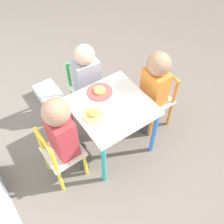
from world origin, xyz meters
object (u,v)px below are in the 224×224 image
child_front (154,86)px  plate_back (93,114)px  chair_orange (156,101)px  child_right (88,78)px  child_back (64,132)px  kids_table (112,113)px  plate_right (100,91)px  chair_green (86,89)px  storage_bin (51,97)px  chair_yellow (61,155)px

child_front → plate_back: bearing=-89.8°
chair_orange → child_right: size_ratio=0.72×
child_front → child_back: bearing=-89.0°
child_back → kids_table: bearing=-90.0°
child_front → plate_right: 0.43m
kids_table → child_front: child_front is taller
chair_orange → plate_back: size_ratio=3.54×
chair_green → child_back: (-0.46, 0.43, 0.23)m
child_back → storage_bin: (0.76, -0.19, -0.43)m
chair_green → child_front: size_ratio=0.70×
child_back → child_front: size_ratio=1.04×
chair_yellow → chair_green: 0.68m
kids_table → child_right: 0.39m
chair_green → child_front: (-0.46, -0.36, 0.21)m
child_right → chair_yellow: bearing=-135.8°
child_back → child_right: (0.40, -0.43, -0.04)m
chair_orange → plate_right: chair_orange is taller
chair_orange → plate_back: (0.00, 0.61, 0.24)m
child_back → plate_right: bearing=-68.3°
plate_right → chair_yellow: bearing=110.6°
chair_orange → plate_right: 0.54m
kids_table → chair_green: 0.48m
storage_bin → child_back: bearing=165.7°
chair_green → plate_back: (-0.45, 0.19, 0.24)m
chair_yellow → child_right: size_ratio=0.72×
storage_bin → chair_yellow: bearing=161.7°
storage_bin → child_right: bearing=-146.7°
plate_right → storage_bin: size_ratio=0.54×
chair_green → plate_right: (-0.29, 0.04, 0.24)m
chair_orange → storage_bin: (0.75, 0.66, -0.21)m
kids_table → chair_yellow: 0.48m
child_front → storage_bin: bearing=-140.9°
chair_green → plate_back: 0.55m
child_back → child_front: 0.79m
storage_bin → chair_orange: bearing=-138.8°
chair_yellow → child_right: bearing=-51.8°
chair_yellow → plate_right: size_ratio=2.76×
child_right → plate_back: size_ratio=4.93×
chair_yellow → child_front: 0.87m
storage_bin → child_front: bearing=-141.5°
kids_table → chair_green: (0.45, -0.04, -0.14)m
chair_yellow → plate_right: 0.54m
child_right → plate_back: (-0.39, 0.19, 0.06)m
child_right → plate_right: size_ratio=3.85×
child_back → child_front: (0.01, -0.79, -0.02)m
chair_green → child_right: size_ratio=0.72×
child_front → plate_right: size_ratio=3.96×
chair_yellow → plate_back: chair_yellow is taller
child_back → child_front: bearing=-91.0°
chair_green → child_right: bearing=-90.0°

